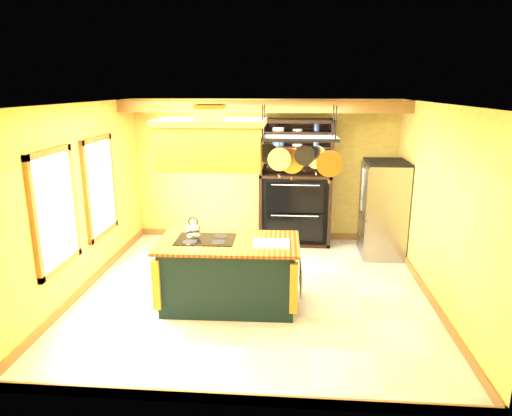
# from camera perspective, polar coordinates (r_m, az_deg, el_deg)

# --- Properties ---
(floor) EXTENTS (5.00, 5.00, 0.00)m
(floor) POSITION_cam_1_polar(r_m,az_deg,el_deg) (6.83, -0.21, -10.34)
(floor) COLOR beige
(floor) RESTS_ON ground
(ceiling) EXTENTS (5.00, 5.00, 0.00)m
(ceiling) POSITION_cam_1_polar(r_m,az_deg,el_deg) (6.18, -0.23, 12.93)
(ceiling) COLOR white
(ceiling) RESTS_ON wall_back
(wall_back) EXTENTS (5.00, 0.02, 2.70)m
(wall_back) POSITION_cam_1_polar(r_m,az_deg,el_deg) (8.81, 1.11, 4.69)
(wall_back) COLOR gold
(wall_back) RESTS_ON floor
(wall_front) EXTENTS (5.00, 0.02, 2.70)m
(wall_front) POSITION_cam_1_polar(r_m,az_deg,el_deg) (4.01, -3.18, -8.08)
(wall_front) COLOR gold
(wall_front) RESTS_ON floor
(wall_left) EXTENTS (0.02, 5.00, 2.70)m
(wall_left) POSITION_cam_1_polar(r_m,az_deg,el_deg) (7.03, -20.99, 1.05)
(wall_left) COLOR gold
(wall_left) RESTS_ON floor
(wall_right) EXTENTS (0.02, 5.00, 2.70)m
(wall_right) POSITION_cam_1_polar(r_m,az_deg,el_deg) (6.66, 21.76, 0.24)
(wall_right) COLOR gold
(wall_right) RESTS_ON floor
(ceiling_beam) EXTENTS (5.00, 0.15, 0.20)m
(ceiling_beam) POSITION_cam_1_polar(r_m,az_deg,el_deg) (7.88, 0.81, 12.56)
(ceiling_beam) COLOR brown
(ceiling_beam) RESTS_ON ceiling
(window_near) EXTENTS (0.06, 1.06, 1.56)m
(window_near) POSITION_cam_1_polar(r_m,az_deg,el_deg) (6.31, -23.79, -0.26)
(window_near) COLOR brown
(window_near) RESTS_ON wall_left
(window_far) EXTENTS (0.06, 1.06, 1.56)m
(window_far) POSITION_cam_1_polar(r_m,az_deg,el_deg) (7.53, -18.88, 2.51)
(window_far) COLOR brown
(window_far) RESTS_ON wall_left
(kitchen_island) EXTENTS (1.91, 1.09, 1.11)m
(kitchen_island) POSITION_cam_1_polar(r_m,az_deg,el_deg) (6.27, -3.43, -8.08)
(kitchen_island) COLOR black
(kitchen_island) RESTS_ON floor
(range_hood) EXTENTS (1.37, 0.77, 0.80)m
(range_hood) POSITION_cam_1_polar(r_m,az_deg,el_deg) (5.84, -5.64, 8.19)
(range_hood) COLOR #B7872D
(range_hood) RESTS_ON ceiling
(pot_rack) EXTENTS (1.06, 0.48, 0.87)m
(pot_rack) POSITION_cam_1_polar(r_m,az_deg,el_deg) (5.76, 5.44, 7.44)
(pot_rack) COLOR black
(pot_rack) RESTS_ON ceiling
(refrigerator) EXTENTS (0.72, 0.84, 1.65)m
(refrigerator) POSITION_cam_1_polar(r_m,az_deg,el_deg) (8.29, 15.56, -0.40)
(refrigerator) COLOR gray
(refrigerator) RESTS_ON floor
(hutch) EXTENTS (1.33, 0.60, 2.35)m
(hutch) POSITION_cam_1_polar(r_m,az_deg,el_deg) (8.64, 4.88, 1.41)
(hutch) COLOR black
(hutch) RESTS_ON floor
(floor_register) EXTENTS (0.29, 0.14, 0.01)m
(floor_register) POSITION_cam_1_polar(r_m,az_deg,el_deg) (6.43, -10.93, -12.27)
(floor_register) COLOR black
(floor_register) RESTS_ON floor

